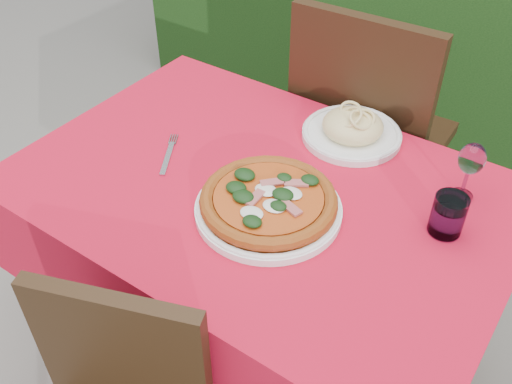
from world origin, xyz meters
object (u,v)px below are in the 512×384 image
Objects in this scene: chair_far at (366,130)px; fork at (167,158)px; water_glass at (448,217)px; pasta_plate at (352,129)px; wine_glass at (471,161)px; pizza_plate at (268,203)px.

chair_far is 0.74m from fork.
fork is at bearing -167.40° from water_glass.
pasta_plate is 0.36m from wine_glass.
wine_glass reaches higher than fork.
pizza_plate is (0.05, -0.68, 0.19)m from chair_far.
chair_far is at bearing 104.26° from pasta_plate.
chair_far is 0.35m from pasta_plate.
fork is at bearing 176.57° from pizza_plate.
wine_glass reaches higher than pizza_plate.
wine_glass is 0.77m from fork.
pasta_plate is 0.52m from fork.
pasta_plate is at bearing 15.27° from fork.
pizza_plate is 0.41m from water_glass.
pizza_plate is at bearing -34.34° from fork.
chair_far is at bearing 139.55° from wine_glass.
chair_far is 5.17× the size of fork.
fork is (-0.71, -0.16, -0.04)m from water_glass.
chair_far reaches higher than wine_glass.
pasta_plate is at bearing 168.25° from wine_glass.
pasta_plate is (0.02, 0.40, -0.00)m from pizza_plate.
water_glass is at bearing -18.31° from fork.
pasta_plate is 1.41× the size of fork.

